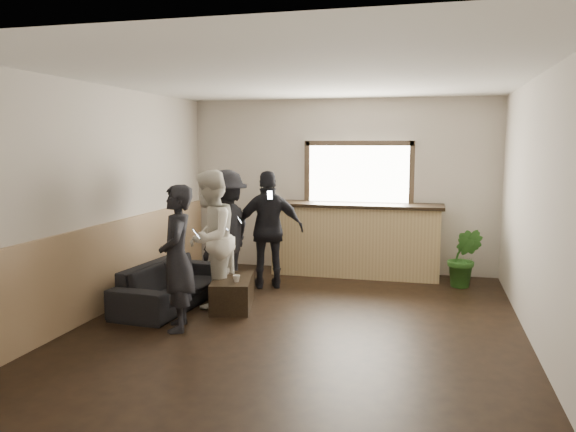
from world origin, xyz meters
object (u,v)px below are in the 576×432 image
(sofa, at_px, (173,283))
(person_a, at_px, (177,258))
(coffee_table, at_px, (232,293))
(cup_b, at_px, (237,279))
(person_d, at_px, (269,230))
(potted_plant, at_px, (464,258))
(bar_counter, at_px, (356,235))
(cup_a, at_px, (225,271))
(person_c, at_px, (226,231))
(person_b, at_px, (210,239))

(sofa, relative_size, person_a, 1.16)
(coffee_table, relative_size, person_a, 0.53)
(cup_b, height_order, person_d, person_d)
(cup_b, height_order, person_a, person_a)
(coffee_table, height_order, potted_plant, potted_plant)
(potted_plant, bearing_deg, bar_counter, 165.89)
(cup_b, relative_size, person_a, 0.06)
(cup_b, relative_size, person_d, 0.05)
(person_a, relative_size, person_d, 0.96)
(bar_counter, relative_size, cup_a, 22.15)
(sofa, distance_m, person_a, 1.16)
(cup_a, bearing_deg, cup_b, -49.27)
(person_c, bearing_deg, coffee_table, 31.17)
(coffee_table, xyz_separation_m, person_b, (-0.31, 0.03, 0.68))
(cup_a, distance_m, person_c, 0.75)
(person_b, bearing_deg, bar_counter, 142.86)
(potted_plant, xyz_separation_m, person_b, (-3.23, -1.76, 0.44))
(cup_a, xyz_separation_m, potted_plant, (3.08, 1.64, 0.01))
(cup_a, height_order, person_c, person_c)
(person_a, bearing_deg, person_c, 159.02)
(coffee_table, height_order, person_b, person_b)
(cup_a, distance_m, person_d, 1.09)
(coffee_table, relative_size, person_c, 0.50)
(bar_counter, distance_m, person_b, 2.70)
(coffee_table, xyz_separation_m, cup_b, (0.12, -0.17, 0.23))
(person_a, height_order, person_d, person_d)
(coffee_table, height_order, person_a, person_a)
(bar_counter, height_order, coffee_table, bar_counter)
(bar_counter, relative_size, coffee_table, 3.14)
(cup_a, distance_m, cup_b, 0.42)
(bar_counter, xyz_separation_m, cup_b, (-1.17, -2.37, -0.22))
(coffee_table, bearing_deg, sofa, -176.87)
(cup_a, bearing_deg, bar_counter, 54.96)
(cup_b, bearing_deg, potted_plant, 34.87)
(cup_a, bearing_deg, coffee_table, -43.74)
(cup_b, bearing_deg, cup_a, 130.73)
(cup_a, xyz_separation_m, person_d, (0.33, 0.95, 0.42))
(person_b, xyz_separation_m, person_c, (-0.04, 0.70, -0.01))
(person_c, bearing_deg, person_a, 7.22)
(coffee_table, bearing_deg, person_d, 80.99)
(sofa, relative_size, cup_b, 20.59)
(person_a, bearing_deg, person_d, 144.29)
(person_c, bearing_deg, cup_a, 24.15)
(sofa, distance_m, person_d, 1.61)
(coffee_table, height_order, person_d, person_d)
(cup_b, bearing_deg, coffee_table, 124.99)
(cup_a, relative_size, person_d, 0.07)
(coffee_table, bearing_deg, bar_counter, 59.71)
(sofa, xyz_separation_m, potted_plant, (3.72, 1.83, 0.16))
(cup_a, distance_m, person_b, 0.49)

